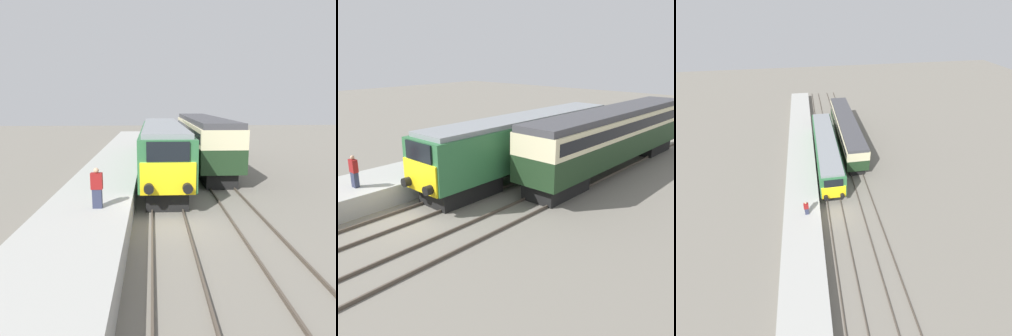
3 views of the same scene
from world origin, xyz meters
TOP-DOWN VIEW (x-y plane):
  - ground_plane at (0.00, 0.00)m, footprint 120.00×120.00m
  - platform_left at (-3.30, 8.00)m, footprint 3.50×50.00m
  - rails_near_track at (0.00, 5.00)m, footprint 1.51×60.00m
  - rails_far_track at (3.40, 5.00)m, footprint 1.50×60.00m
  - locomotive at (0.00, 8.20)m, footprint 2.70×15.71m
  - passenger_carriage at (3.40, 12.82)m, footprint 2.75×16.59m
  - person_on_platform at (-2.82, -1.21)m, footprint 0.44×0.26m

SIDE VIEW (x-z plane):
  - ground_plane at x=0.00m, z-range 0.00..0.00m
  - rails_near_track at x=0.00m, z-range 0.00..0.14m
  - rails_far_track at x=3.40m, z-range 0.00..0.14m
  - platform_left at x=-3.30m, z-range 0.00..1.03m
  - person_on_platform at x=-2.82m, z-range 1.02..2.61m
  - locomotive at x=0.00m, z-range 0.25..3.92m
  - passenger_carriage at x=3.40m, z-range 0.41..4.30m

